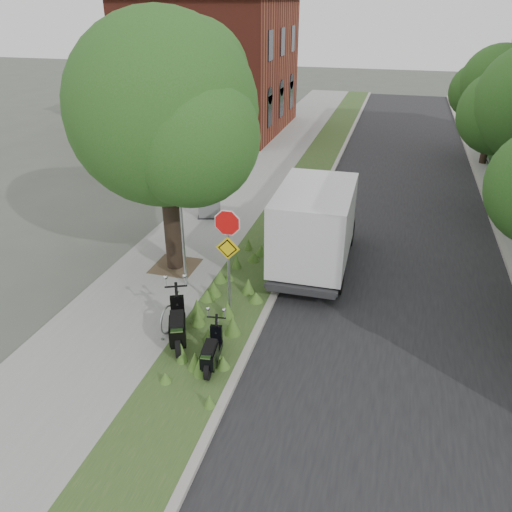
{
  "coord_description": "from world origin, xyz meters",
  "views": [
    {
      "loc": [
        2.39,
        -10.24,
        7.79
      ],
      "look_at": [
        -1.05,
        1.98,
        1.3
      ],
      "focal_mm": 35.0,
      "sensor_mm": 36.0,
      "label": 1
    }
  ],
  "objects_px": {
    "scooter_far": "(211,355)",
    "scooter_near": "(178,329)",
    "sign_assembly": "(228,242)",
    "utility_cabinet": "(209,203)",
    "box_truck": "(316,222)"
  },
  "relations": [
    {
      "from": "sign_assembly",
      "to": "scooter_far",
      "type": "relative_size",
      "value": 2.06
    },
    {
      "from": "sign_assembly",
      "to": "scooter_far",
      "type": "distance_m",
      "value": 2.89
    },
    {
      "from": "scooter_far",
      "to": "utility_cabinet",
      "type": "xyz_separation_m",
      "value": [
        -3.27,
        8.66,
        0.23
      ]
    },
    {
      "from": "scooter_far",
      "to": "scooter_near",
      "type": "bearing_deg",
      "value": 150.72
    },
    {
      "from": "sign_assembly",
      "to": "scooter_far",
      "type": "height_order",
      "value": "sign_assembly"
    },
    {
      "from": "sign_assembly",
      "to": "utility_cabinet",
      "type": "height_order",
      "value": "sign_assembly"
    },
    {
      "from": "box_truck",
      "to": "utility_cabinet",
      "type": "relative_size",
      "value": 4.37
    },
    {
      "from": "sign_assembly",
      "to": "scooter_far",
      "type": "xyz_separation_m",
      "value": [
        0.28,
        -2.21,
        -1.85
      ]
    },
    {
      "from": "scooter_near",
      "to": "utility_cabinet",
      "type": "xyz_separation_m",
      "value": [
        -2.17,
        8.05,
        0.14
      ]
    },
    {
      "from": "scooter_near",
      "to": "box_truck",
      "type": "xyz_separation_m",
      "value": [
        2.52,
        5.25,
        1.02
      ]
    },
    {
      "from": "scooter_far",
      "to": "utility_cabinet",
      "type": "relative_size",
      "value": 1.26
    },
    {
      "from": "scooter_far",
      "to": "sign_assembly",
      "type": "bearing_deg",
      "value": 97.34
    },
    {
      "from": "sign_assembly",
      "to": "box_truck",
      "type": "height_order",
      "value": "sign_assembly"
    },
    {
      "from": "scooter_near",
      "to": "utility_cabinet",
      "type": "height_order",
      "value": "utility_cabinet"
    },
    {
      "from": "scooter_near",
      "to": "scooter_far",
      "type": "height_order",
      "value": "scooter_near"
    }
  ]
}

